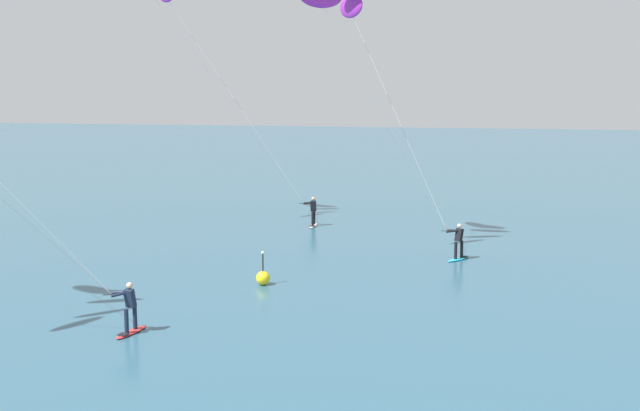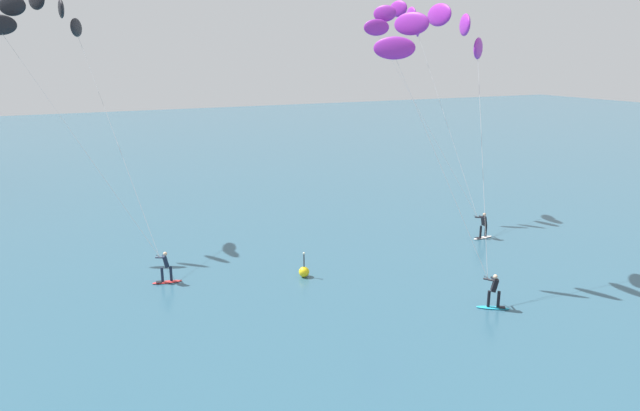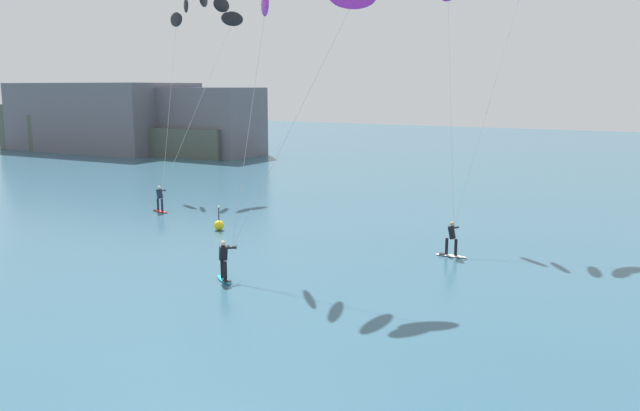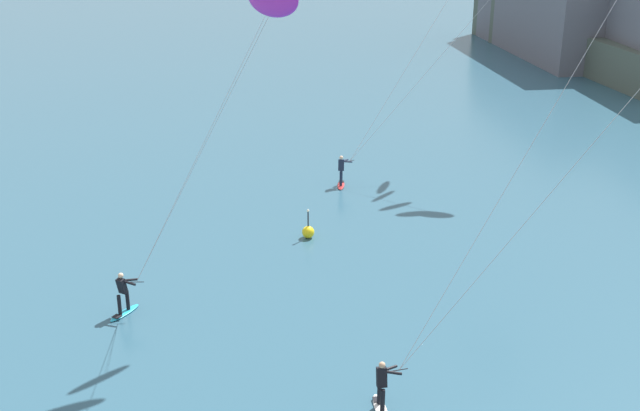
% 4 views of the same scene
% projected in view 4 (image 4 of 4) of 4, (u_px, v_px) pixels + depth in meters
% --- Properties ---
extents(marker_buoy, '(0.56, 0.56, 1.38)m').
position_uv_depth(marker_buoy, '(308.00, 232.00, 35.72)').
color(marker_buoy, yellow).
rests_on(marker_buoy, ground).
extents(distant_headland, '(37.03, 18.52, 8.34)m').
position_uv_depth(distant_headland, '(594.00, 21.00, 75.48)').
color(distant_headland, slate).
rests_on(distant_headland, ground).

